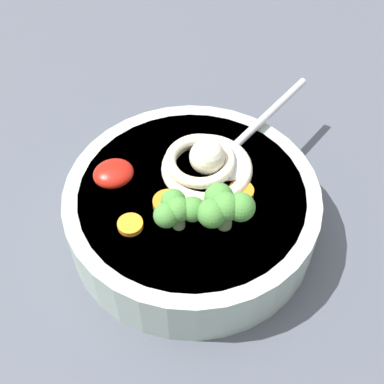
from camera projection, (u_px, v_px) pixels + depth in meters
The scene contains 10 objects.
table_slab at pixel (165, 217), 55.82cm from camera, with size 136.55×136.55×3.56cm, color #474C56.
soup_bowl at pixel (192, 210), 50.45cm from camera, with size 23.81×23.81×5.69cm.
noodle_pile at pixel (205, 164), 48.95cm from camera, with size 9.44×9.25×3.79cm.
soup_spoon at pixel (229, 152), 50.44cm from camera, with size 16.89×10.78×1.60cm.
chili_sauce_dollop at pixel (113, 173), 48.62cm from camera, with size 3.79×3.42×1.71cm, color #B2190F.
broccoli_floret_right at pixel (177, 209), 44.36cm from camera, with size 4.30×3.70×3.40cm.
broccoli_floret_beside_noodles at pixel (224, 207), 44.14cm from camera, with size 4.96×4.26×3.92cm.
carrot_slice_rear at pixel (130, 225), 45.66cm from camera, with size 2.24×2.24×0.53cm, color orange.
carrot_slice_left at pixel (241, 192), 47.88cm from camera, with size 2.34×2.34×0.69cm, color orange.
carrot_slice_extra_b at pixel (168, 203), 47.01cm from camera, with size 2.71×2.71×0.76cm, color orange.
Camera 1 is at (11.12, 31.62, 46.59)cm, focal length 49.37 mm.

